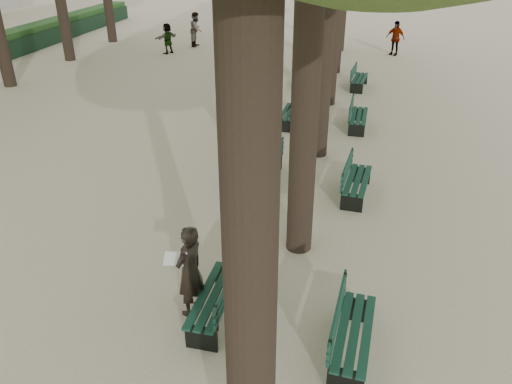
# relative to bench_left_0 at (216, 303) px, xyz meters

# --- Properties ---
(ground) EXTENTS (120.00, 120.00, 0.00)m
(ground) POSITION_rel_bench_left_0_xyz_m (-0.37, -0.64, -0.27)
(ground) COLOR #BFB591
(ground) RESTS_ON ground
(bench_left_0) EXTENTS (0.64, 1.82, 0.92)m
(bench_left_0) POSITION_rel_bench_left_0_xyz_m (0.00, 0.00, 0.00)
(bench_left_0) COLOR black
(bench_left_0) RESTS_ON ground
(bench_left_1) EXTENTS (0.61, 1.81, 0.92)m
(bench_left_1) POSITION_rel_bench_left_0_xyz_m (0.00, 5.33, 0.00)
(bench_left_1) COLOR black
(bench_left_1) RESTS_ON ground
(bench_left_2) EXTENTS (0.67, 1.83, 0.92)m
(bench_left_2) POSITION_rel_bench_left_0_xyz_m (-0.00, 9.79, 0.00)
(bench_left_2) COLOR black
(bench_left_2) RESTS_ON ground
(bench_left_3) EXTENTS (0.57, 1.80, 0.92)m
(bench_left_3) POSITION_rel_bench_left_0_xyz_m (0.00, 14.41, 0.00)
(bench_left_3) COLOR black
(bench_left_3) RESTS_ON ground
(bench_right_0) EXTENTS (0.74, 1.85, 0.92)m
(bench_right_0) POSITION_rel_bench_left_0_xyz_m (2.27, -0.44, 0.00)
(bench_right_0) COLOR black
(bench_right_0) RESTS_ON ground
(bench_right_1) EXTENTS (0.78, 1.85, 0.92)m
(bench_right_1) POSITION_rel_bench_left_0_xyz_m (2.27, 4.88, 0.00)
(bench_right_1) COLOR black
(bench_right_1) RESTS_ON ground
(bench_right_2) EXTENTS (0.66, 1.83, 0.92)m
(bench_right_2) POSITION_rel_bench_left_0_xyz_m (2.27, 9.82, 0.00)
(bench_right_2) COLOR black
(bench_right_2) RESTS_ON ground
(bench_right_3) EXTENTS (0.78, 1.86, 0.92)m
(bench_right_3) POSITION_rel_bench_left_0_xyz_m (2.27, 14.72, 0.00)
(bench_right_3) COLOR black
(bench_right_3) RESTS_ON ground
(man_with_map) EXTENTS (0.72, 0.75, 1.68)m
(man_with_map) POSITION_rel_bench_left_0_xyz_m (-0.44, 0.06, 0.57)
(man_with_map) COLOR black
(man_with_map) RESTS_ON ground
(pedestrian_c) EXTENTS (1.07, 0.81, 1.76)m
(pedestrian_c) POSITION_rel_bench_left_0_xyz_m (4.05, 21.71, 0.61)
(pedestrian_c) COLOR #262628
(pedestrian_c) RESTS_ON ground
(pedestrian_a) EXTENTS (0.39, 0.92, 1.88)m
(pedestrian_a) POSITION_rel_bench_left_0_xyz_m (-6.98, 21.99, 0.67)
(pedestrian_a) COLOR #262628
(pedestrian_a) RESTS_ON ground
(pedestrian_e) EXTENTS (0.97, 1.44, 1.58)m
(pedestrian_e) POSITION_rel_bench_left_0_xyz_m (-7.93, 19.83, 0.52)
(pedestrian_e) COLOR #262628
(pedestrian_e) RESTS_ON ground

